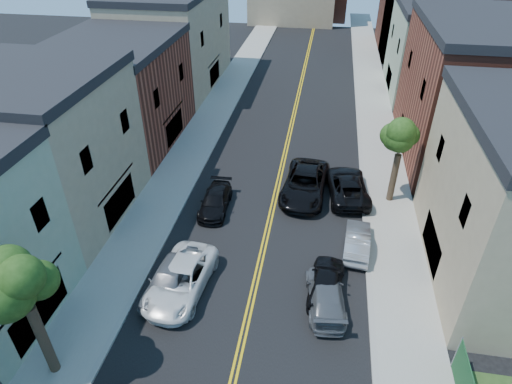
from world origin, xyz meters
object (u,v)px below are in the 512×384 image
at_px(grey_car_left, 171,278).
at_px(black_suv_lane, 305,184).
at_px(black_car_right, 326,282).
at_px(silver_car_right, 357,241).
at_px(dark_car_right_far, 347,186).
at_px(grey_car_right, 326,295).
at_px(white_pickup, 181,280).
at_px(black_car_left, 215,201).

relative_size(grey_car_left, black_suv_lane, 0.75).
distance_m(black_car_right, silver_car_right, 4.08).
relative_size(grey_car_left, dark_car_right_far, 0.84).
xyz_separation_m(grey_car_left, grey_car_right, (8.17, 0.32, -0.14)).
height_order(grey_car_right, black_suv_lane, black_suv_lane).
distance_m(white_pickup, silver_car_right, 10.49).
relative_size(grey_car_left, black_car_left, 1.09).
relative_size(grey_car_left, black_car_right, 1.13).
height_order(black_car_left, silver_car_right, silver_car_right).
relative_size(white_pickup, grey_car_left, 1.18).
bearing_deg(grey_car_left, black_car_left, 91.63).
height_order(silver_car_right, black_suv_lane, black_suv_lane).
height_order(silver_car_right, dark_car_right_far, dark_car_right_far).
distance_m(black_car_right, black_suv_lane, 9.31).
xyz_separation_m(grey_car_right, black_car_right, (0.00, 0.85, 0.05)).
bearing_deg(black_car_right, grey_car_left, 13.07).
bearing_deg(black_suv_lane, grey_car_right, -75.34).
bearing_deg(black_car_right, black_suv_lane, -73.98).
xyz_separation_m(black_car_right, silver_car_right, (1.70, 3.71, -0.05)).
height_order(white_pickup, black_car_left, white_pickup).
xyz_separation_m(white_pickup, black_suv_lane, (5.80, 10.28, 0.10)).
height_order(grey_car_left, black_car_left, grey_car_left).
xyz_separation_m(black_car_right, dark_car_right_far, (1.17, 9.51, 0.07)).
bearing_deg(white_pickup, dark_car_right_far, 55.64).
height_order(black_car_left, black_suv_lane, black_suv_lane).
xyz_separation_m(grey_car_right, black_suv_lane, (-1.80, 9.99, 0.21)).
distance_m(grey_car_left, dark_car_right_far, 14.18).
bearing_deg(grey_car_right, black_car_left, -50.22).
bearing_deg(black_car_left, dark_car_right_far, 17.87).
xyz_separation_m(grey_car_left, black_suv_lane, (6.37, 10.31, 0.07)).
distance_m(grey_car_right, dark_car_right_far, 10.43).
relative_size(black_car_right, dark_car_right_far, 0.75).
bearing_deg(white_pickup, grey_car_right, 7.30).
distance_m(grey_car_right, silver_car_right, 4.87).
height_order(grey_car_left, grey_car_right, grey_car_left).
distance_m(black_car_left, black_suv_lane, 6.43).
distance_m(black_car_left, grey_car_right, 10.49).
bearing_deg(dark_car_right_far, grey_car_left, 41.11).
bearing_deg(silver_car_right, grey_car_left, 30.54).
distance_m(black_car_right, dark_car_right_far, 9.58).
relative_size(white_pickup, dark_car_right_far, 0.99).
xyz_separation_m(grey_car_left, black_car_left, (0.57, 7.55, -0.18)).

